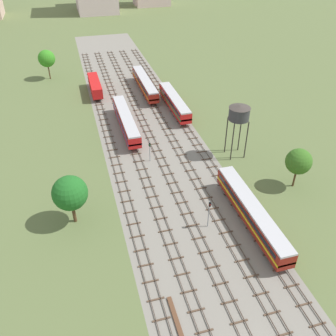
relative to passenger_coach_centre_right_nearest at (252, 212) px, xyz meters
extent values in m
plane|color=#5B6B3D|center=(-9.32, 35.57, -2.61)|extent=(480.00, 480.00, 0.00)
cube|color=gray|center=(-9.32, 35.57, -2.61)|extent=(22.63, 176.00, 0.01)
cube|color=#47382D|center=(-19.35, 36.57, -2.40)|extent=(0.07, 126.00, 0.15)
cube|color=#47382D|center=(-17.91, 36.57, -2.40)|extent=(0.07, 126.00, 0.15)
cube|color=brown|center=(-18.63, -12.93, -2.54)|extent=(2.40, 0.22, 0.14)
cube|color=brown|center=(-18.63, -9.93, -2.54)|extent=(2.40, 0.22, 0.14)
cube|color=brown|center=(-18.63, -6.93, -2.54)|extent=(2.40, 0.22, 0.14)
cube|color=brown|center=(-18.63, -3.93, -2.54)|extent=(2.40, 0.22, 0.14)
cube|color=brown|center=(-18.63, -0.93, -2.54)|extent=(2.40, 0.22, 0.14)
cube|color=brown|center=(-18.63, 2.07, -2.54)|extent=(2.40, 0.22, 0.14)
cube|color=brown|center=(-18.63, 5.07, -2.54)|extent=(2.40, 0.22, 0.14)
cube|color=brown|center=(-18.63, 8.07, -2.54)|extent=(2.40, 0.22, 0.14)
cube|color=brown|center=(-18.63, 11.07, -2.54)|extent=(2.40, 0.22, 0.14)
cube|color=brown|center=(-18.63, 14.07, -2.54)|extent=(2.40, 0.22, 0.14)
cube|color=brown|center=(-18.63, 17.07, -2.54)|extent=(2.40, 0.22, 0.14)
cube|color=brown|center=(-18.63, 20.07, -2.54)|extent=(2.40, 0.22, 0.14)
cube|color=brown|center=(-18.63, 23.07, -2.54)|extent=(2.40, 0.22, 0.14)
cube|color=brown|center=(-18.63, 26.07, -2.54)|extent=(2.40, 0.22, 0.14)
cube|color=brown|center=(-18.63, 29.07, -2.54)|extent=(2.40, 0.22, 0.14)
cube|color=brown|center=(-18.63, 32.07, -2.54)|extent=(2.40, 0.22, 0.14)
cube|color=brown|center=(-18.63, 35.07, -2.54)|extent=(2.40, 0.22, 0.14)
cube|color=brown|center=(-18.63, 38.07, -2.54)|extent=(2.40, 0.22, 0.14)
cube|color=brown|center=(-18.63, 41.07, -2.54)|extent=(2.40, 0.22, 0.14)
cube|color=brown|center=(-18.63, 44.07, -2.54)|extent=(2.40, 0.22, 0.14)
cube|color=brown|center=(-18.63, 47.07, -2.54)|extent=(2.40, 0.22, 0.14)
cube|color=brown|center=(-18.63, 50.07, -2.54)|extent=(2.40, 0.22, 0.14)
cube|color=brown|center=(-18.63, 53.07, -2.54)|extent=(2.40, 0.22, 0.14)
cube|color=brown|center=(-18.63, 56.07, -2.54)|extent=(2.40, 0.22, 0.14)
cube|color=brown|center=(-18.63, 59.07, -2.54)|extent=(2.40, 0.22, 0.14)
cube|color=brown|center=(-18.63, 62.07, -2.54)|extent=(2.40, 0.22, 0.14)
cube|color=brown|center=(-18.63, 65.07, -2.54)|extent=(2.40, 0.22, 0.14)
cube|color=brown|center=(-18.63, 68.07, -2.54)|extent=(2.40, 0.22, 0.14)
cube|color=brown|center=(-18.63, 71.07, -2.54)|extent=(2.40, 0.22, 0.14)
cube|color=brown|center=(-18.63, 74.07, -2.54)|extent=(2.40, 0.22, 0.14)
cube|color=brown|center=(-18.63, 77.07, -2.54)|extent=(2.40, 0.22, 0.14)
cube|color=brown|center=(-18.63, 80.07, -2.54)|extent=(2.40, 0.22, 0.14)
cube|color=brown|center=(-18.63, 83.07, -2.54)|extent=(2.40, 0.22, 0.14)
cube|color=brown|center=(-18.63, 86.07, -2.54)|extent=(2.40, 0.22, 0.14)
cube|color=brown|center=(-18.63, 89.07, -2.54)|extent=(2.40, 0.22, 0.14)
cube|color=brown|center=(-18.63, 92.07, -2.54)|extent=(2.40, 0.22, 0.14)
cube|color=brown|center=(-18.63, 95.07, -2.54)|extent=(2.40, 0.22, 0.14)
cube|color=brown|center=(-18.63, 98.07, -2.54)|extent=(2.40, 0.22, 0.14)
cube|color=#47382D|center=(-14.69, 36.57, -2.40)|extent=(0.07, 126.00, 0.15)
cube|color=#47382D|center=(-13.26, 36.57, -2.40)|extent=(0.07, 126.00, 0.15)
cube|color=brown|center=(-13.97, -15.93, -2.54)|extent=(2.40, 0.22, 0.14)
cube|color=brown|center=(-13.97, -12.93, -2.54)|extent=(2.40, 0.22, 0.14)
cube|color=brown|center=(-13.97, -9.93, -2.54)|extent=(2.40, 0.22, 0.14)
cube|color=brown|center=(-13.97, -6.93, -2.54)|extent=(2.40, 0.22, 0.14)
cube|color=brown|center=(-13.97, -3.93, -2.54)|extent=(2.40, 0.22, 0.14)
cube|color=brown|center=(-13.97, -0.93, -2.54)|extent=(2.40, 0.22, 0.14)
cube|color=brown|center=(-13.97, 2.07, -2.54)|extent=(2.40, 0.22, 0.14)
cube|color=brown|center=(-13.97, 5.07, -2.54)|extent=(2.40, 0.22, 0.14)
cube|color=brown|center=(-13.97, 8.07, -2.54)|extent=(2.40, 0.22, 0.14)
cube|color=brown|center=(-13.97, 11.07, -2.54)|extent=(2.40, 0.22, 0.14)
cube|color=brown|center=(-13.97, 14.07, -2.54)|extent=(2.40, 0.22, 0.14)
cube|color=brown|center=(-13.97, 17.07, -2.54)|extent=(2.40, 0.22, 0.14)
cube|color=brown|center=(-13.97, 20.07, -2.54)|extent=(2.40, 0.22, 0.14)
cube|color=brown|center=(-13.97, 23.07, -2.54)|extent=(2.40, 0.22, 0.14)
cube|color=brown|center=(-13.97, 26.07, -2.54)|extent=(2.40, 0.22, 0.14)
cube|color=brown|center=(-13.97, 29.07, -2.54)|extent=(2.40, 0.22, 0.14)
cube|color=brown|center=(-13.97, 32.07, -2.54)|extent=(2.40, 0.22, 0.14)
cube|color=brown|center=(-13.97, 35.07, -2.54)|extent=(2.40, 0.22, 0.14)
cube|color=brown|center=(-13.97, 38.07, -2.54)|extent=(2.40, 0.22, 0.14)
cube|color=brown|center=(-13.97, 41.07, -2.54)|extent=(2.40, 0.22, 0.14)
cube|color=brown|center=(-13.97, 44.07, -2.54)|extent=(2.40, 0.22, 0.14)
cube|color=brown|center=(-13.97, 47.07, -2.54)|extent=(2.40, 0.22, 0.14)
cube|color=brown|center=(-13.97, 50.07, -2.54)|extent=(2.40, 0.22, 0.14)
cube|color=brown|center=(-13.97, 53.07, -2.54)|extent=(2.40, 0.22, 0.14)
cube|color=brown|center=(-13.97, 56.07, -2.54)|extent=(2.40, 0.22, 0.14)
cube|color=brown|center=(-13.97, 59.07, -2.54)|extent=(2.40, 0.22, 0.14)
cube|color=brown|center=(-13.97, 62.07, -2.54)|extent=(2.40, 0.22, 0.14)
cube|color=brown|center=(-13.97, 65.07, -2.54)|extent=(2.40, 0.22, 0.14)
cube|color=brown|center=(-13.97, 68.07, -2.54)|extent=(2.40, 0.22, 0.14)
cube|color=brown|center=(-13.97, 71.07, -2.54)|extent=(2.40, 0.22, 0.14)
cube|color=brown|center=(-13.97, 74.07, -2.54)|extent=(2.40, 0.22, 0.14)
cube|color=brown|center=(-13.97, 77.07, -2.54)|extent=(2.40, 0.22, 0.14)
cube|color=brown|center=(-13.97, 80.07, -2.54)|extent=(2.40, 0.22, 0.14)
cube|color=brown|center=(-13.97, 83.07, -2.54)|extent=(2.40, 0.22, 0.14)
cube|color=brown|center=(-13.97, 86.07, -2.54)|extent=(2.40, 0.22, 0.14)
cube|color=brown|center=(-13.97, 89.07, -2.54)|extent=(2.40, 0.22, 0.14)
cube|color=brown|center=(-13.97, 92.07, -2.54)|extent=(2.40, 0.22, 0.14)
cube|color=brown|center=(-13.97, 95.07, -2.54)|extent=(2.40, 0.22, 0.14)
cube|color=brown|center=(-13.97, 98.07, -2.54)|extent=(2.40, 0.22, 0.14)
cube|color=#47382D|center=(-10.03, 36.57, -2.40)|extent=(0.07, 126.00, 0.15)
cube|color=#47382D|center=(-8.60, 36.57, -2.40)|extent=(0.07, 126.00, 0.15)
cube|color=brown|center=(-9.32, -15.93, -2.54)|extent=(2.40, 0.22, 0.14)
cube|color=brown|center=(-9.32, -12.93, -2.54)|extent=(2.40, 0.22, 0.14)
cube|color=brown|center=(-9.32, -9.93, -2.54)|extent=(2.40, 0.22, 0.14)
cube|color=brown|center=(-9.32, -6.93, -2.54)|extent=(2.40, 0.22, 0.14)
cube|color=brown|center=(-9.32, -3.93, -2.54)|extent=(2.40, 0.22, 0.14)
cube|color=brown|center=(-9.32, -0.93, -2.54)|extent=(2.40, 0.22, 0.14)
cube|color=brown|center=(-9.32, 2.07, -2.54)|extent=(2.40, 0.22, 0.14)
cube|color=brown|center=(-9.32, 5.07, -2.54)|extent=(2.40, 0.22, 0.14)
cube|color=brown|center=(-9.32, 8.07, -2.54)|extent=(2.40, 0.22, 0.14)
cube|color=brown|center=(-9.32, 11.07, -2.54)|extent=(2.40, 0.22, 0.14)
cube|color=brown|center=(-9.32, 14.07, -2.54)|extent=(2.40, 0.22, 0.14)
cube|color=brown|center=(-9.32, 17.07, -2.54)|extent=(2.40, 0.22, 0.14)
cube|color=brown|center=(-9.32, 20.07, -2.54)|extent=(2.40, 0.22, 0.14)
cube|color=brown|center=(-9.32, 23.07, -2.54)|extent=(2.40, 0.22, 0.14)
cube|color=brown|center=(-9.32, 26.07, -2.54)|extent=(2.40, 0.22, 0.14)
cube|color=brown|center=(-9.32, 29.07, -2.54)|extent=(2.40, 0.22, 0.14)
cube|color=brown|center=(-9.32, 32.07, -2.54)|extent=(2.40, 0.22, 0.14)
cube|color=brown|center=(-9.32, 35.07, -2.54)|extent=(2.40, 0.22, 0.14)
cube|color=brown|center=(-9.32, 38.07, -2.54)|extent=(2.40, 0.22, 0.14)
cube|color=brown|center=(-9.32, 41.07, -2.54)|extent=(2.40, 0.22, 0.14)
cube|color=brown|center=(-9.32, 44.07, -2.54)|extent=(2.40, 0.22, 0.14)
cube|color=brown|center=(-9.32, 47.07, -2.54)|extent=(2.40, 0.22, 0.14)
cube|color=brown|center=(-9.32, 50.07, -2.54)|extent=(2.40, 0.22, 0.14)
cube|color=brown|center=(-9.32, 53.07, -2.54)|extent=(2.40, 0.22, 0.14)
cube|color=brown|center=(-9.32, 56.07, -2.54)|extent=(2.40, 0.22, 0.14)
cube|color=brown|center=(-9.32, 59.07, -2.54)|extent=(2.40, 0.22, 0.14)
cube|color=brown|center=(-9.32, 62.07, -2.54)|extent=(2.40, 0.22, 0.14)
cube|color=brown|center=(-9.32, 65.07, -2.54)|extent=(2.40, 0.22, 0.14)
cube|color=brown|center=(-9.32, 68.07, -2.54)|extent=(2.40, 0.22, 0.14)
cube|color=brown|center=(-9.32, 71.07, -2.54)|extent=(2.40, 0.22, 0.14)
cube|color=brown|center=(-9.32, 74.07, -2.54)|extent=(2.40, 0.22, 0.14)
cube|color=brown|center=(-9.32, 77.07, -2.54)|extent=(2.40, 0.22, 0.14)
cube|color=brown|center=(-9.32, 80.07, -2.54)|extent=(2.40, 0.22, 0.14)
cube|color=brown|center=(-9.32, 83.07, -2.54)|extent=(2.40, 0.22, 0.14)
cube|color=brown|center=(-9.32, 86.07, -2.54)|extent=(2.40, 0.22, 0.14)
cube|color=brown|center=(-9.32, 89.07, -2.54)|extent=(2.40, 0.22, 0.14)
cube|color=brown|center=(-9.32, 92.07, -2.54)|extent=(2.40, 0.22, 0.14)
cube|color=brown|center=(-9.32, 95.07, -2.54)|extent=(2.40, 0.22, 0.14)
cube|color=brown|center=(-9.32, 98.07, -2.54)|extent=(2.40, 0.22, 0.14)
cube|color=#47382D|center=(-5.38, 36.57, -2.40)|extent=(0.07, 126.00, 0.15)
cube|color=#47382D|center=(-3.94, 36.57, -2.40)|extent=(0.07, 126.00, 0.15)
cube|color=brown|center=(-4.66, -18.93, -2.54)|extent=(2.40, 0.22, 0.14)
cube|color=brown|center=(-4.66, -15.93, -2.54)|extent=(2.40, 0.22, 0.14)
cube|color=brown|center=(-4.66, -12.93, -2.54)|extent=(2.40, 0.22, 0.14)
cube|color=brown|center=(-4.66, -9.93, -2.54)|extent=(2.40, 0.22, 0.14)
cube|color=brown|center=(-4.66, -6.93, -2.54)|extent=(2.40, 0.22, 0.14)
cube|color=brown|center=(-4.66, -3.93, -2.54)|extent=(2.40, 0.22, 0.14)
cube|color=brown|center=(-4.66, -0.93, -2.54)|extent=(2.40, 0.22, 0.14)
cube|color=brown|center=(-4.66, 2.07, -2.54)|extent=(2.40, 0.22, 0.14)
cube|color=brown|center=(-4.66, 5.07, -2.54)|extent=(2.40, 0.22, 0.14)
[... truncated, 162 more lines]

